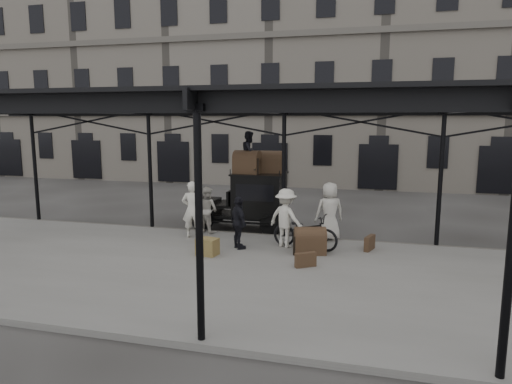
{
  "coord_description": "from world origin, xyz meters",
  "views": [
    {
      "loc": [
        2.94,
        -13.16,
        4.17
      ],
      "look_at": [
        -0.87,
        1.6,
        1.7
      ],
      "focal_mm": 32.0,
      "sensor_mm": 36.0,
      "label": 1
    }
  ],
  "objects_px": {
    "porter_official": "(239,223)",
    "bicycle": "(305,231)",
    "porter_left": "(192,210)",
    "steamer_trunk_platform": "(310,242)",
    "taxi": "(251,199)",
    "steamer_trunk_roof_near": "(247,164)"
  },
  "relations": [
    {
      "from": "taxi",
      "to": "bicycle",
      "type": "bearing_deg",
      "value": -45.99
    },
    {
      "from": "porter_left",
      "to": "porter_official",
      "type": "bearing_deg",
      "value": 141.26
    },
    {
      "from": "bicycle",
      "to": "steamer_trunk_platform",
      "type": "xyz_separation_m",
      "value": [
        0.22,
        -0.47,
        -0.21
      ]
    },
    {
      "from": "porter_left",
      "to": "bicycle",
      "type": "xyz_separation_m",
      "value": [
        3.9,
        -0.39,
        -0.41
      ]
    },
    {
      "from": "taxi",
      "to": "porter_official",
      "type": "xyz_separation_m",
      "value": [
        0.41,
        -2.99,
        -0.23
      ]
    },
    {
      "from": "steamer_trunk_roof_near",
      "to": "steamer_trunk_platform",
      "type": "relative_size",
      "value": 1.03
    },
    {
      "from": "steamer_trunk_platform",
      "to": "steamer_trunk_roof_near",
      "type": "bearing_deg",
      "value": 119.29
    },
    {
      "from": "taxi",
      "to": "porter_official",
      "type": "distance_m",
      "value": 3.03
    },
    {
      "from": "porter_left",
      "to": "steamer_trunk_platform",
      "type": "height_order",
      "value": "porter_left"
    },
    {
      "from": "porter_official",
      "to": "bicycle",
      "type": "distance_m",
      "value": 2.08
    },
    {
      "from": "porter_official",
      "to": "steamer_trunk_platform",
      "type": "xyz_separation_m",
      "value": [
        2.22,
        0.04,
        -0.49
      ]
    },
    {
      "from": "porter_official",
      "to": "steamer_trunk_roof_near",
      "type": "bearing_deg",
      "value": -30.34
    },
    {
      "from": "steamer_trunk_roof_near",
      "to": "bicycle",
      "type": "bearing_deg",
      "value": -34.45
    },
    {
      "from": "steamer_trunk_platform",
      "to": "bicycle",
      "type": "bearing_deg",
      "value": 99.54
    },
    {
      "from": "porter_left",
      "to": "steamer_trunk_roof_near",
      "type": "distance_m",
      "value": 2.72
    },
    {
      "from": "bicycle",
      "to": "steamer_trunk_platform",
      "type": "height_order",
      "value": "bicycle"
    },
    {
      "from": "porter_left",
      "to": "porter_official",
      "type": "height_order",
      "value": "porter_left"
    },
    {
      "from": "bicycle",
      "to": "steamer_trunk_platform",
      "type": "relative_size",
      "value": 2.28
    },
    {
      "from": "porter_official",
      "to": "bicycle",
      "type": "xyz_separation_m",
      "value": [
        1.99,
        0.51,
        -0.27
      ]
    },
    {
      "from": "taxi",
      "to": "steamer_trunk_platform",
      "type": "bearing_deg",
      "value": -48.42
    },
    {
      "from": "steamer_trunk_roof_near",
      "to": "steamer_trunk_platform",
      "type": "xyz_separation_m",
      "value": [
        2.7,
        -2.71,
        -2.04
      ]
    },
    {
      "from": "porter_left",
      "to": "steamer_trunk_platform",
      "type": "distance_m",
      "value": 4.26
    }
  ]
}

